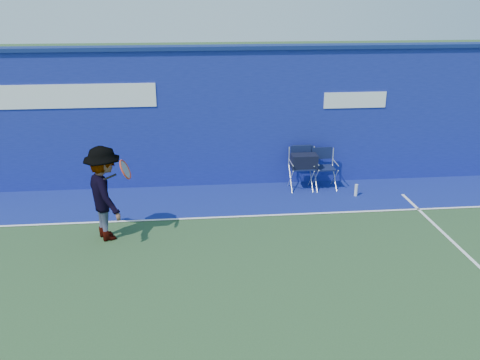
{
  "coord_description": "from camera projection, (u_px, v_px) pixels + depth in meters",
  "views": [
    {
      "loc": [
        -0.02,
        -5.83,
        4.15
      ],
      "look_at": [
        0.81,
        2.6,
        1.0
      ],
      "focal_mm": 38.0,
      "sensor_mm": 36.0,
      "label": 1
    }
  ],
  "objects": [
    {
      "name": "tennis_player",
      "position": [
        105.0,
        194.0,
        8.83
      ],
      "size": [
        1.06,
        1.26,
        1.7
      ],
      "color": "#EA4738",
      "rests_on": "ground"
    },
    {
      "name": "court_lines",
      "position": [
        198.0,
        292.0,
        7.44
      ],
      "size": [
        24.0,
        12.0,
        0.01
      ],
      "color": "white",
      "rests_on": "out_of_bounds_strip"
    },
    {
      "name": "ground",
      "position": [
        199.0,
        317.0,
        6.89
      ],
      "size": [
        80.0,
        80.0,
        0.0
      ],
      "primitive_type": "plane",
      "color": "#2A4926",
      "rests_on": "ground"
    },
    {
      "name": "directors_chair_left",
      "position": [
        303.0,
        172.0,
        11.23
      ],
      "size": [
        0.56,
        0.52,
        0.95
      ],
      "color": "silver",
      "rests_on": "ground"
    },
    {
      "name": "water_bottle",
      "position": [
        356.0,
        190.0,
        10.93
      ],
      "size": [
        0.07,
        0.07,
        0.27
      ],
      "primitive_type": "cylinder",
      "color": "silver",
      "rests_on": "ground"
    },
    {
      "name": "stadium_wall",
      "position": [
        192.0,
        117.0,
        11.2
      ],
      "size": [
        24.0,
        0.5,
        3.08
      ],
      "color": "navy",
      "rests_on": "ground"
    },
    {
      "name": "directors_chair_right",
      "position": [
        323.0,
        176.0,
        11.32
      ],
      "size": [
        0.53,
        0.48,
        0.89
      ],
      "color": "silver",
      "rests_on": "ground"
    },
    {
      "name": "out_of_bounds_strip",
      "position": [
        195.0,
        201.0,
        10.71
      ],
      "size": [
        24.0,
        1.8,
        0.01
      ],
      "primitive_type": "cube",
      "color": "navy",
      "rests_on": "ground"
    }
  ]
}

